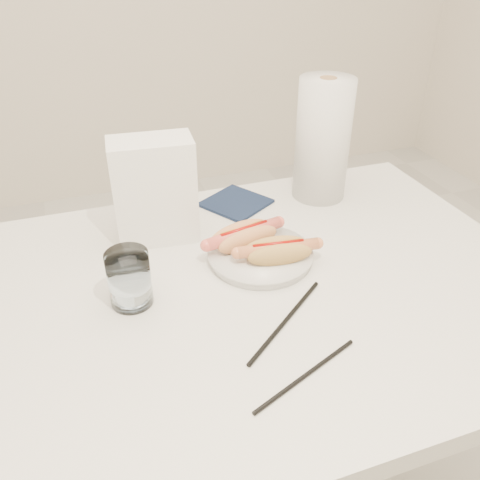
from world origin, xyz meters
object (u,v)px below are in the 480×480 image
object	(u,v)px
plate	(260,256)
napkin_box	(154,191)
table	(233,313)
water_glass	(129,279)
paper_towel_roll	(323,140)
hotdog_left	(244,236)
hotdog_right	(278,251)

from	to	relation	value
plate	napkin_box	bearing A→B (deg)	138.30
table	plate	bearing A→B (deg)	40.00
napkin_box	water_glass	bearing A→B (deg)	-108.74
table	paper_towel_roll	size ratio (longest dim) A/B	4.19
hotdog_left	napkin_box	size ratio (longest dim) A/B	0.78
hotdog_left	paper_towel_roll	xyz separation A→B (m)	(0.26, 0.18, 0.10)
table	water_glass	xyz separation A→B (m)	(-0.18, 0.02, 0.11)
hotdog_left	paper_towel_roll	distance (m)	0.33
hotdog_right	paper_towel_roll	size ratio (longest dim) A/B	0.57
water_glass	napkin_box	distance (m)	0.23
plate	paper_towel_roll	bearing A→B (deg)	42.47
napkin_box	paper_towel_roll	bearing A→B (deg)	13.72
water_glass	paper_towel_roll	bearing A→B (deg)	27.91
water_glass	paper_towel_roll	xyz separation A→B (m)	(0.50, 0.27, 0.09)
hotdog_right	plate	bearing A→B (deg)	131.90
plate	hotdog_left	distance (m)	0.05
hotdog_right	paper_towel_roll	distance (m)	0.35
plate	hotdog_right	world-z (taller)	hotdog_right
water_glass	paper_towel_roll	world-z (taller)	paper_towel_roll
table	hotdog_right	xyz separation A→B (m)	(0.11, 0.04, 0.10)
hotdog_left	napkin_box	distance (m)	0.21
water_glass	napkin_box	bearing A→B (deg)	66.24
table	plate	distance (m)	0.13
table	hotdog_left	world-z (taller)	hotdog_left
plate	hotdog_left	xyz separation A→B (m)	(-0.02, 0.04, 0.03)
napkin_box	hotdog_right	bearing A→B (deg)	-38.65
napkin_box	table	bearing A→B (deg)	-62.65
hotdog_right	water_glass	bearing A→B (deg)	-170.04
table	paper_towel_roll	bearing A→B (deg)	41.86
hotdog_left	napkin_box	world-z (taller)	napkin_box
hotdog_left	water_glass	distance (m)	0.26
plate	napkin_box	distance (m)	0.25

